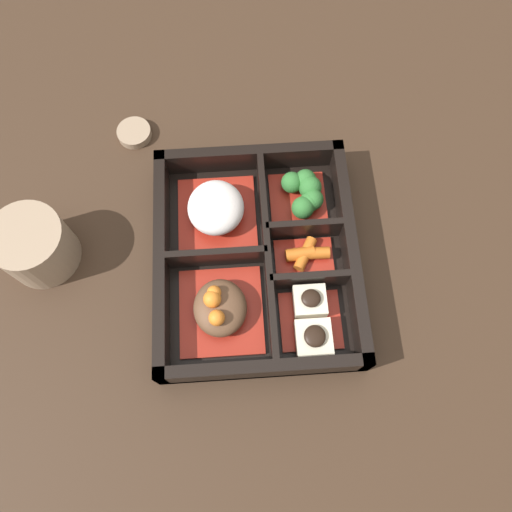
# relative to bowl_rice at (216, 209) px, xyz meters

# --- Properties ---
(ground_plane) EXTENTS (3.00, 3.00, 0.00)m
(ground_plane) POSITION_rel_bowl_rice_xyz_m (-0.06, -0.05, -0.03)
(ground_plane) COLOR #382619
(bento_base) EXTENTS (0.29, 0.25, 0.01)m
(bento_base) POSITION_rel_bowl_rice_xyz_m (-0.06, -0.05, -0.03)
(bento_base) COLOR black
(bento_base) RESTS_ON ground_plane
(bento_rim) EXTENTS (0.29, 0.25, 0.05)m
(bento_rim) POSITION_rel_bowl_rice_xyz_m (-0.06, -0.05, -0.01)
(bento_rim) COLOR black
(bento_rim) RESTS_ON ground_plane
(bowl_stew) EXTENTS (0.11, 0.10, 0.05)m
(bowl_stew) POSITION_rel_bowl_rice_xyz_m (-0.13, 0.00, -0.00)
(bowl_stew) COLOR maroon
(bowl_stew) RESTS_ON bento_base
(bowl_rice) EXTENTS (0.11, 0.10, 0.05)m
(bowl_rice) POSITION_rel_bowl_rice_xyz_m (0.00, 0.00, 0.00)
(bowl_rice) COLOR maroon
(bowl_rice) RESTS_ON bento_base
(bowl_tofu) EXTENTS (0.08, 0.07, 0.03)m
(bowl_tofu) POSITION_rel_bowl_rice_xyz_m (-0.15, -0.11, -0.01)
(bowl_tofu) COLOR maroon
(bowl_tofu) RESTS_ON bento_base
(bowl_carrots) EXTENTS (0.05, 0.07, 0.02)m
(bowl_carrots) POSITION_rel_bowl_rice_xyz_m (-0.06, -0.11, -0.01)
(bowl_carrots) COLOR maroon
(bowl_carrots) RESTS_ON bento_base
(bowl_greens) EXTENTS (0.08, 0.07, 0.03)m
(bowl_greens) POSITION_rel_bowl_rice_xyz_m (0.02, -0.11, -0.00)
(bowl_greens) COLOR maroon
(bowl_greens) RESTS_ON bento_base
(tea_cup) EXTENTS (0.09, 0.09, 0.07)m
(tea_cup) POSITION_rel_bowl_rice_xyz_m (-0.04, 0.22, 0.01)
(tea_cup) COLOR gray
(tea_cup) RESTS_ON ground_plane
(sauce_dish) EXTENTS (0.05, 0.05, 0.01)m
(sauce_dish) POSITION_rel_bowl_rice_xyz_m (0.14, 0.11, -0.02)
(sauce_dish) COLOR gray
(sauce_dish) RESTS_ON ground_plane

